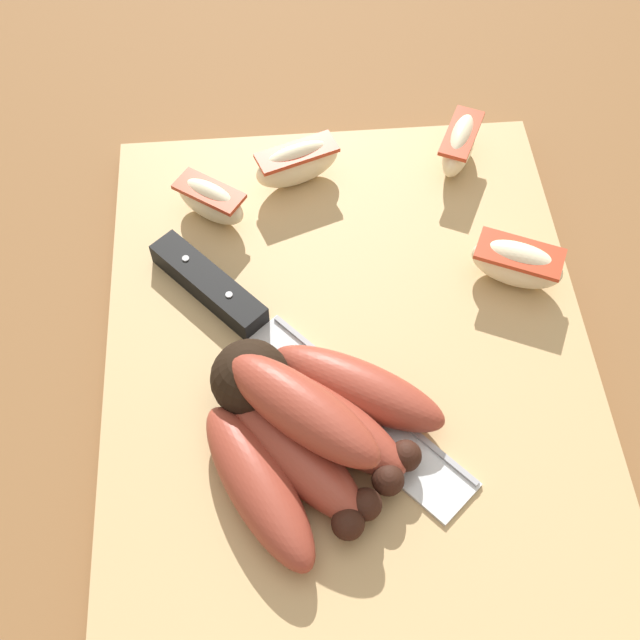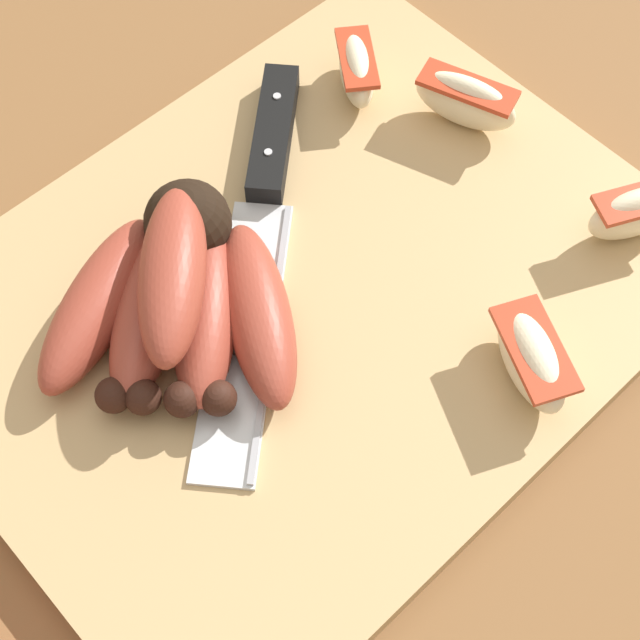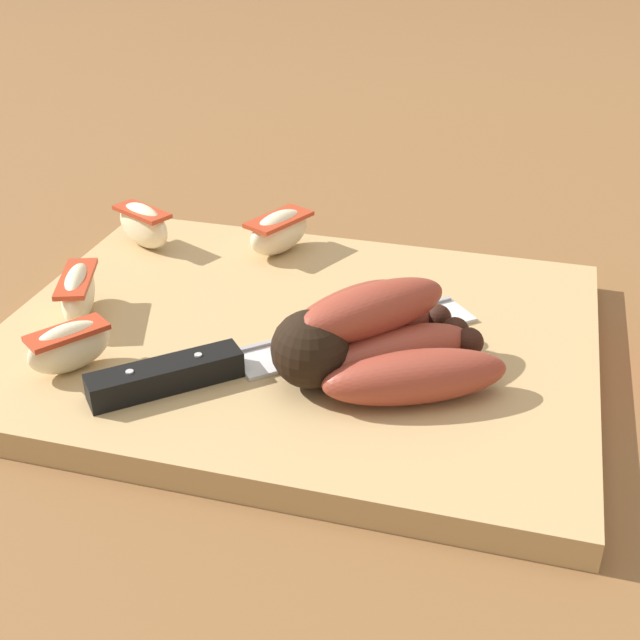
% 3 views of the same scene
% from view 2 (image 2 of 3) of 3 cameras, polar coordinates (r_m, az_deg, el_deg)
% --- Properties ---
extents(ground_plane, '(6.00, 6.00, 0.00)m').
position_cam_2_polar(ground_plane, '(0.57, -2.24, 1.30)').
color(ground_plane, brown).
extents(cutting_board, '(0.42, 0.33, 0.02)m').
position_cam_2_polar(cutting_board, '(0.56, -0.86, 1.30)').
color(cutting_board, tan).
rests_on(cutting_board, ground_plane).
extents(banana_bunch, '(0.17, 0.17, 0.06)m').
position_cam_2_polar(banana_bunch, '(0.53, -8.52, 1.60)').
color(banana_bunch, black).
rests_on(banana_bunch, cutting_board).
extents(chefs_knife, '(0.23, 0.21, 0.02)m').
position_cam_2_polar(chefs_knife, '(0.58, -3.35, 7.31)').
color(chefs_knife, silver).
rests_on(chefs_knife, cutting_board).
extents(apple_wedge_near, '(0.06, 0.04, 0.04)m').
position_cam_2_polar(apple_wedge_near, '(0.59, 18.45, 6.17)').
color(apple_wedge_near, beige).
rests_on(apple_wedge_near, cutting_board).
extents(apple_wedge_middle, '(0.04, 0.07, 0.04)m').
position_cam_2_polar(apple_wedge_middle, '(0.62, 8.73, 12.92)').
color(apple_wedge_middle, beige).
rests_on(apple_wedge_middle, cutting_board).
extents(apple_wedge_far, '(0.05, 0.07, 0.04)m').
position_cam_2_polar(apple_wedge_far, '(0.52, 12.58, -2.25)').
color(apple_wedge_far, beige).
rests_on(apple_wedge_far, cutting_board).
extents(apple_wedge_extra, '(0.05, 0.06, 0.03)m').
position_cam_2_polar(apple_wedge_extra, '(0.63, 2.21, 14.80)').
color(apple_wedge_extra, beige).
rests_on(apple_wedge_extra, cutting_board).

